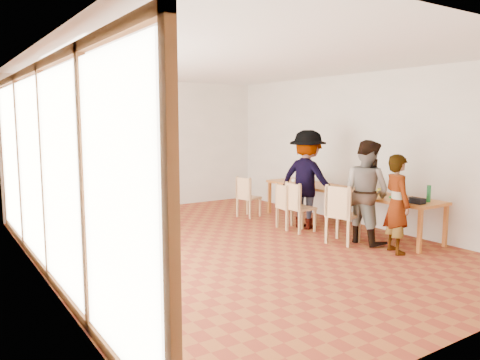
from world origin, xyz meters
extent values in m
plane|color=brown|center=(0.00, 0.00, 0.00)|extent=(8.00, 8.00, 0.00)
cube|color=beige|center=(0.00, 4.00, 1.50)|extent=(6.00, 0.10, 3.00)
cube|color=beige|center=(0.00, -4.00, 1.50)|extent=(6.00, 0.10, 3.00)
cube|color=beige|center=(3.00, 0.00, 1.50)|extent=(0.10, 8.00, 3.00)
cube|color=white|center=(-2.96, 0.00, 1.50)|extent=(0.10, 8.00, 3.00)
cube|color=white|center=(0.00, 0.00, 3.02)|extent=(6.00, 8.00, 0.04)
cube|color=#C66B2C|center=(2.50, -0.02, 0.72)|extent=(0.80, 4.00, 0.05)
cube|color=#C66B2C|center=(2.16, -1.96, 0.35)|extent=(0.06, 0.06, 0.70)
cube|color=#C66B2C|center=(2.16, 1.92, 0.35)|extent=(0.06, 0.06, 0.70)
cube|color=#C66B2C|center=(2.84, -1.96, 0.35)|extent=(0.06, 0.06, 0.70)
cube|color=#C66B2C|center=(2.84, 1.92, 0.35)|extent=(0.06, 0.06, 0.70)
cube|color=#C66B2C|center=(-0.99, 1.87, 0.72)|extent=(0.90, 0.90, 0.05)
cube|color=#C66B2C|center=(-1.38, 1.48, 0.35)|extent=(0.05, 0.05, 0.70)
cube|color=#C66B2C|center=(-1.38, 2.26, 0.35)|extent=(0.05, 0.05, 0.70)
cube|color=#C66B2C|center=(-0.60, 1.48, 0.35)|extent=(0.05, 0.05, 0.70)
cube|color=#C66B2C|center=(-0.60, 2.26, 0.35)|extent=(0.05, 0.05, 0.70)
cube|color=tan|center=(1.63, -0.84, 0.48)|extent=(0.59, 0.59, 0.04)
cube|color=tan|center=(1.43, -0.91, 0.75)|extent=(0.18, 0.46, 0.49)
cube|color=tan|center=(1.59, 0.20, 0.44)|extent=(0.44, 0.44, 0.04)
cube|color=tan|center=(1.39, 0.20, 0.69)|extent=(0.05, 0.43, 0.45)
cube|color=tan|center=(1.56, 0.49, 0.41)|extent=(0.44, 0.44, 0.04)
cube|color=tan|center=(1.38, 0.51, 0.64)|extent=(0.08, 0.41, 0.42)
cube|color=tan|center=(1.53, 1.83, 0.42)|extent=(0.51, 0.51, 0.04)
cube|color=tan|center=(1.35, 1.78, 0.65)|extent=(0.15, 0.40, 0.43)
cube|color=tan|center=(-2.17, 2.54, 0.46)|extent=(0.49, 0.49, 0.04)
cube|color=tan|center=(-1.97, 2.52, 0.71)|extent=(0.09, 0.45, 0.47)
imported|color=gray|center=(1.89, -1.72, 0.78)|extent=(0.56, 0.67, 1.56)
imported|color=gray|center=(1.96, -1.03, 0.88)|extent=(0.70, 0.88, 1.76)
imported|color=gray|center=(1.88, 0.36, 0.95)|extent=(1.00, 1.37, 1.89)
cube|color=green|center=(2.53, -1.24, 0.76)|extent=(0.26, 0.30, 0.03)
cube|color=white|center=(2.61, -1.21, 0.86)|extent=(0.15, 0.24, 0.21)
cube|color=green|center=(2.63, -0.46, 0.76)|extent=(0.21, 0.29, 0.03)
cube|color=white|center=(2.73, -0.46, 0.86)|extent=(0.10, 0.26, 0.23)
cube|color=green|center=(2.48, 1.05, 0.76)|extent=(0.21, 0.28, 0.03)
cube|color=white|center=(2.57, 1.06, 0.86)|extent=(0.10, 0.25, 0.22)
imported|color=yellow|center=(2.59, -0.83, 0.80)|extent=(0.16, 0.16, 0.11)
cylinder|color=#1A6B30|center=(2.60, -1.79, 0.89)|extent=(0.07, 0.07, 0.28)
cylinder|color=silver|center=(2.68, -1.09, 0.80)|extent=(0.07, 0.07, 0.09)
cylinder|color=white|center=(2.43, 1.42, 0.78)|extent=(0.08, 0.08, 0.06)
cube|color=#C3345E|center=(2.23, -0.22, 0.76)|extent=(0.05, 0.10, 0.01)
cube|color=black|center=(2.32, -1.76, 0.80)|extent=(0.16, 0.26, 0.09)
camera|label=1|loc=(-4.16, -6.35, 2.09)|focal=35.00mm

